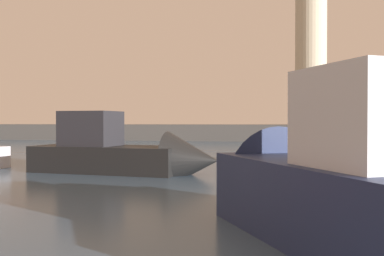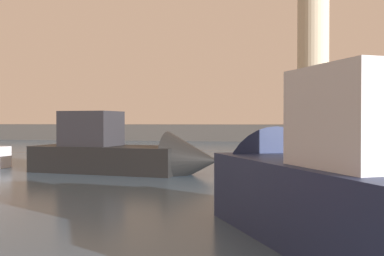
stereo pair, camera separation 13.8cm
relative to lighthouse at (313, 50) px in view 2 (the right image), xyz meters
name	(u,v)px [view 2 (the right image)]	position (x,y,z in m)	size (l,w,h in m)	color
ground_plane	(234,158)	(-7.21, -26.39, -10.88)	(220.00, 220.00, 0.00)	#384C60
breakwater	(252,133)	(-7.21, 0.00, -9.90)	(81.76, 6.82, 1.96)	#423F3D
lighthouse	(313,50)	(0.00, 0.00, 0.00)	(3.71, 3.71, 18.85)	beige
motorboat_1	(131,154)	(-11.13, -35.83, -10.00)	(9.05, 3.69, 3.41)	black
motorboat_3	(315,183)	(-3.90, -45.68, -9.84)	(6.67, 9.43, 3.78)	#1E284C
mooring_buoy	(383,182)	(-1.49, -41.20, -10.34)	(1.08, 1.08, 1.08)	#EA5919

